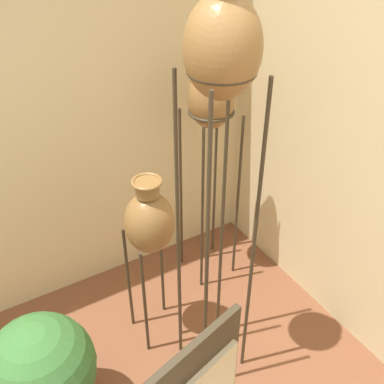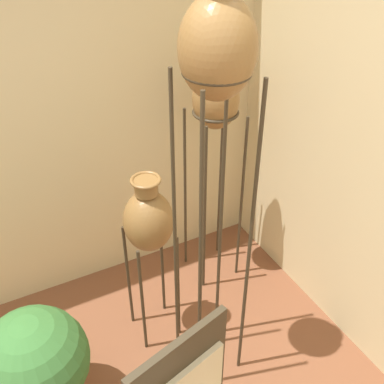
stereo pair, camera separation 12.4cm
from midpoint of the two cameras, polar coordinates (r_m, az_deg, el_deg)
name	(u,v)px [view 1 (the left image)]	position (r m, az deg, el deg)	size (l,w,h in m)	color
vase_stand_tall	(222,62)	(1.89, 1.90, 16.21)	(0.32, 0.32, 2.28)	#382D1E
vase_stand_medium	(211,104)	(2.87, 1.21, 11.13)	(0.32, 0.32, 1.70)	#382D1E
vase_stand_short	(150,223)	(2.60, -6.78, -4.01)	(0.30, 0.30, 1.22)	#382D1E
potted_plant	(42,373)	(2.63, -19.94, -20.79)	(0.57, 0.57, 0.77)	#B26647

